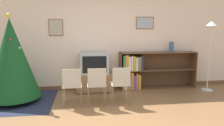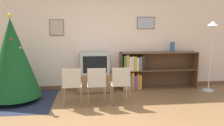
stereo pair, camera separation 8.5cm
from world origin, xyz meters
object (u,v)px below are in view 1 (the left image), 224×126
Objects in this scene: tv_console at (94,82)px; vase at (171,47)px; folding_chair_left at (72,85)px; bookshelf at (143,71)px; folding_chair_right at (121,83)px; folding_chair_center at (97,84)px; christmas_tree at (12,59)px; television at (94,63)px; standing_lamp at (211,38)px.

tv_console is 2.28m from vase.
folding_chair_left is 2.17m from bookshelf.
folding_chair_left is 1.03m from folding_chair_right.
bookshelf reaches higher than folding_chair_center.
folding_chair_center is 1.75m from bookshelf.
christmas_tree is 2.11× the size of tv_console.
tv_console is 1.12× the size of folding_chair_center.
folding_chair_right is 0.39× the size of bookshelf.
christmas_tree is 2.71× the size of television.
folding_chair_left is at bearing -21.04° from christmas_tree.
folding_chair_right is (2.33, -0.50, -0.50)m from christmas_tree.
bookshelf is 1.00m from vase.
folding_chair_right is 2.72m from standing_lamp.
folding_chair_center is at bearing 0.00° from folding_chair_left.
folding_chair_left is (1.30, -0.50, -0.50)m from christmas_tree.
standing_lamp is at bearing 16.96° from folding_chair_right.
folding_chair_left is (-0.51, -1.05, 0.23)m from tv_console.
christmas_tree reaches higher than vase.
tv_console is 1.28× the size of television.
standing_lamp is at bearing -25.64° from vase.
christmas_tree is at bearing -163.34° from television.
folding_chair_center is (0.00, -1.04, -0.28)m from television.
tv_console is 0.51× the size of standing_lamp.
vase is 0.99m from standing_lamp.
vase is at bearing 23.97° from folding_chair_left.
folding_chair_center is at bearing -15.42° from christmas_tree.
folding_chair_right is (0.51, 0.00, 0.00)m from folding_chair_center.
christmas_tree reaches higher than folding_chair_left.
christmas_tree is at bearing -177.06° from standing_lamp.
folding_chair_center is at bearing -139.05° from bookshelf.
christmas_tree is 2.37× the size of folding_chair_right.
television reaches higher than bookshelf.
television is 0.87× the size of folding_chair_center.
christmas_tree is 2.37× the size of folding_chair_center.
christmas_tree is 0.93× the size of bookshelf.
bookshelf is (1.32, 0.11, -0.26)m from television.
folding_chair_center reaches higher than tv_console.
christmas_tree is 2.03m from tv_console.
television is (-0.00, -0.00, 0.51)m from tv_console.
tv_console is 3.19m from standing_lamp.
folding_chair_left is 0.51m from folding_chair_center.
folding_chair_left is at bearing 180.00° from folding_chair_center.
folding_chair_left is 2.93m from vase.
vase is at bearing 36.24° from folding_chair_right.
christmas_tree is 3.97m from vase.
bookshelf is (1.32, 0.10, 0.25)m from tv_console.
christmas_tree is 2.37× the size of folding_chair_left.
vase is at bearing 3.18° from television.
tv_console is at bearing 16.74° from christmas_tree.
standing_lamp is (3.47, 0.75, 0.91)m from folding_chair_left.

